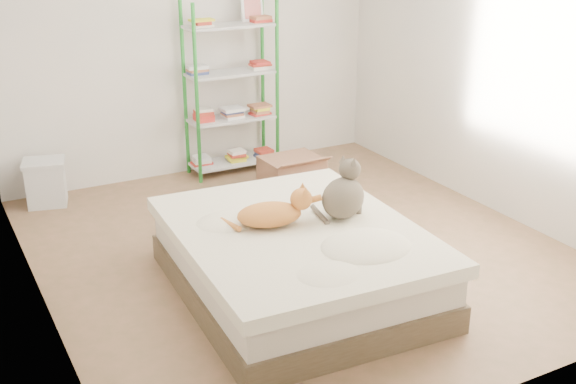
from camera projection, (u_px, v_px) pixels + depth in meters
room at (298, 84)px, 5.16m from camera, size 3.81×4.21×2.61m
bed at (296, 260)px, 4.90m from camera, size 1.62×1.98×0.49m
orange_cat at (269, 212)px, 4.80m from camera, size 0.57×0.40×0.21m
grey_cat at (343, 189)px, 4.90m from camera, size 0.45×0.42×0.41m
shelf_unit at (232, 94)px, 7.02m from camera, size 0.88×0.36×1.74m
cardboard_box at (292, 176)px, 6.62m from camera, size 0.53×0.51×0.42m
white_bin at (46, 182)px, 6.40m from camera, size 0.42×0.39×0.41m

